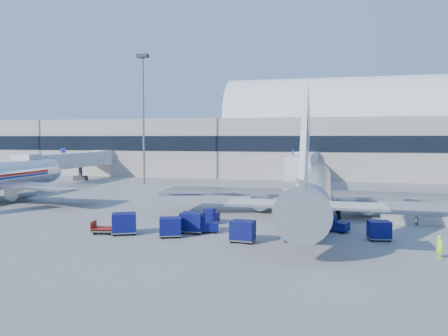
% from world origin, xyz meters
% --- Properties ---
extents(ground, '(260.00, 260.00, 0.00)m').
position_xyz_m(ground, '(0.00, 0.00, 0.00)').
color(ground, gray).
rests_on(ground, ground).
extents(terminal, '(170.00, 28.15, 21.00)m').
position_xyz_m(terminal, '(-13.60, 55.96, 7.52)').
color(terminal, '#B2AA9E').
rests_on(terminal, ground).
extents(airliner_main, '(32.00, 37.26, 12.07)m').
position_xyz_m(airliner_main, '(10.00, 4.51, 2.93)').
color(airliner_main, silver).
rests_on(airliner_main, ground).
extents(jetbridge_near, '(4.40, 27.50, 6.25)m').
position_xyz_m(jetbridge_near, '(7.60, 30.81, 3.93)').
color(jetbridge_near, silver).
rests_on(jetbridge_near, ground).
extents(jetbridge_mid, '(4.40, 27.50, 6.25)m').
position_xyz_m(jetbridge_mid, '(-34.40, 30.81, 3.93)').
color(jetbridge_mid, silver).
rests_on(jetbridge_mid, ground).
extents(mast_west, '(2.00, 1.20, 22.60)m').
position_xyz_m(mast_west, '(-20.00, 30.00, 14.79)').
color(mast_west, slate).
rests_on(mast_west, ground).
extents(barrier_near, '(3.00, 0.55, 0.90)m').
position_xyz_m(barrier_near, '(18.00, 2.00, 0.45)').
color(barrier_near, '#9E9E96').
rests_on(barrier_near, ground).
extents(barrier_mid, '(3.00, 0.55, 0.90)m').
position_xyz_m(barrier_mid, '(21.30, 2.00, 0.45)').
color(barrier_mid, '#9E9E96').
rests_on(barrier_mid, ground).
extents(tug_lead, '(2.51, 1.80, 1.48)m').
position_xyz_m(tug_lead, '(1.20, -5.62, 0.67)').
color(tug_lead, '#0A0E51').
rests_on(tug_lead, ground).
extents(tug_right, '(2.50, 1.94, 1.46)m').
position_xyz_m(tug_right, '(12.18, -2.53, 0.66)').
color(tug_right, '#0A0E51').
rests_on(tug_right, ground).
extents(tug_left, '(1.25, 2.31, 1.47)m').
position_xyz_m(tug_left, '(0.68, -1.50, 0.67)').
color(tug_left, '#0A0E51').
rests_on(tug_left, ground).
extents(cart_train_a, '(2.03, 1.57, 1.76)m').
position_xyz_m(cart_train_a, '(0.29, -5.97, 0.94)').
color(cart_train_a, '#0A0E51').
rests_on(cart_train_a, ground).
extents(cart_train_b, '(2.21, 1.95, 1.62)m').
position_xyz_m(cart_train_b, '(-1.02, -7.88, 0.86)').
color(cart_train_b, '#0A0E51').
rests_on(cart_train_b, ground).
extents(cart_train_c, '(2.51, 2.26, 1.81)m').
position_xyz_m(cart_train_c, '(-5.15, -7.85, 0.97)').
color(cart_train_c, '#0A0E51').
rests_on(cart_train_c, ground).
extents(cart_solo_near, '(2.04, 1.62, 1.70)m').
position_xyz_m(cart_solo_near, '(5.12, -8.22, 0.91)').
color(cart_solo_near, '#0A0E51').
rests_on(cart_solo_near, ground).
extents(cart_solo_far, '(1.96, 1.61, 1.56)m').
position_xyz_m(cart_solo_far, '(15.59, -5.09, 0.83)').
color(cart_solo_far, '#0A0E51').
rests_on(cart_solo_far, ground).
extents(cart_open_red, '(2.16, 1.68, 0.53)m').
position_xyz_m(cart_open_red, '(-6.91, -8.00, 0.38)').
color(cart_open_red, slate).
rests_on(cart_open_red, ground).
extents(ramp_worker, '(0.60, 0.69, 1.60)m').
position_xyz_m(ramp_worker, '(18.98, -9.63, 0.80)').
color(ramp_worker, '#A6FF1A').
rests_on(ramp_worker, ground).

